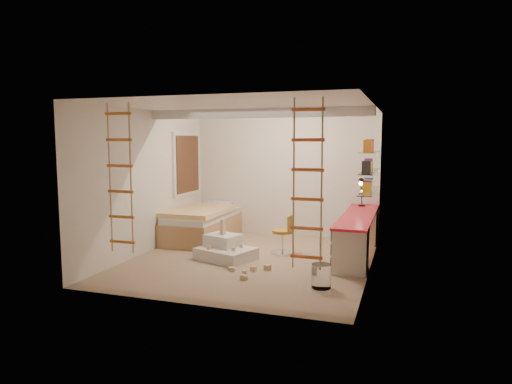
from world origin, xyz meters
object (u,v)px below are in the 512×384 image
(bed, at_px, (202,224))
(play_platform, at_px, (225,250))
(swivel_chair, at_px, (284,240))
(desk, at_px, (358,234))

(bed, bearing_deg, play_platform, -51.14)
(swivel_chair, bearing_deg, bed, 161.04)
(desk, relative_size, swivel_chair, 3.88)
(bed, height_order, swivel_chair, swivel_chair)
(desk, distance_m, bed, 3.22)
(desk, bearing_deg, bed, 173.51)
(bed, height_order, play_platform, bed)
(bed, bearing_deg, swivel_chair, -18.96)
(swivel_chair, bearing_deg, desk, 12.94)
(desk, bearing_deg, swivel_chair, -167.06)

